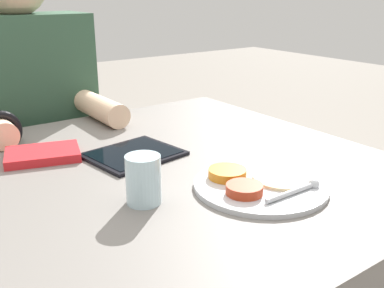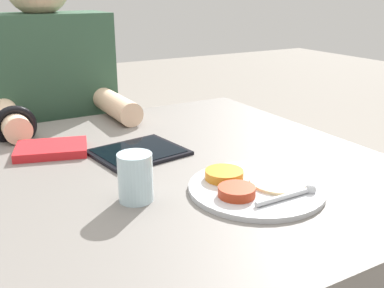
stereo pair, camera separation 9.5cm
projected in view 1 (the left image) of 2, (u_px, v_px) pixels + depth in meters
name	position (u px, v px, depth m)	size (l,w,h in m)	color
thali_tray	(258.00, 184.00, 0.88)	(0.26, 0.26, 0.03)	#B7BABF
red_notebook	(43.00, 155.00, 1.03)	(0.19, 0.16, 0.02)	silver
tablet_device	(134.00, 154.00, 1.05)	(0.22, 0.20, 0.01)	black
person_diner	(34.00, 161.00, 1.47)	(0.41, 0.45, 1.24)	black
drinking_glass	(143.00, 180.00, 0.81)	(0.06, 0.06, 0.09)	silver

